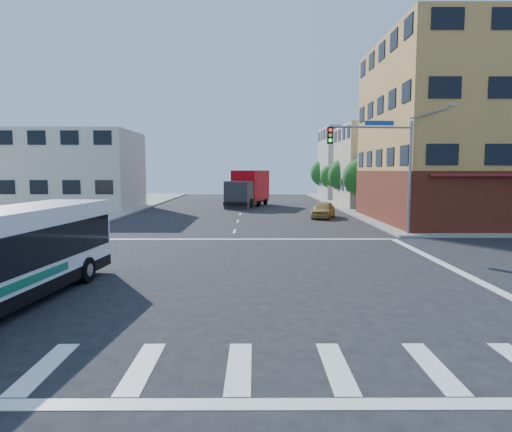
{
  "coord_description": "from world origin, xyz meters",
  "views": [
    {
      "loc": [
        1.31,
        -17.01,
        4.03
      ],
      "look_at": [
        1.39,
        4.23,
        1.9
      ],
      "focal_mm": 32.0,
      "sensor_mm": 36.0,
      "label": 1
    }
  ],
  "objects": [
    {
      "name": "parked_car",
      "position": [
        7.2,
        21.63,
        0.7
      ],
      "size": [
        2.83,
        4.44,
        1.41
      ],
      "primitive_type": "imported",
      "rotation": [
        0.0,
        0.0,
        -0.3
      ],
      "color": "tan",
      "rests_on": "ground"
    },
    {
      "name": "street_tree_c",
      "position": [
        11.9,
        43.92,
        3.46
      ],
      "size": [
        3.4,
        3.4,
        5.29
      ],
      "color": "#362213",
      "rests_on": "ground"
    },
    {
      "name": "signal_mast_ne",
      "position": [
        9.08,
        10.62,
        4.98
      ],
      "size": [
        7.91,
        1.13,
        8.07
      ],
      "color": "slate",
      "rests_on": "ground"
    },
    {
      "name": "street_tree_b",
      "position": [
        11.9,
        35.92,
        3.75
      ],
      "size": [
        3.8,
        3.8,
        5.79
      ],
      "color": "#362213",
      "rests_on": "ground"
    },
    {
      "name": "building_west",
      "position": [
        -17.02,
        29.98,
        4.01
      ],
      "size": [
        12.06,
        10.06,
        8.0
      ],
      "color": "beige",
      "rests_on": "ground"
    },
    {
      "name": "corner_building_ne",
      "position": [
        19.99,
        18.48,
        5.89
      ],
      "size": [
        18.1,
        15.44,
        14.0
      ],
      "color": "#BB8643",
      "rests_on": "ground"
    },
    {
      "name": "street_tree_a",
      "position": [
        11.9,
        27.92,
        3.59
      ],
      "size": [
        3.6,
        3.6,
        5.53
      ],
      "color": "#362213",
      "rests_on": "ground"
    },
    {
      "name": "box_truck",
      "position": [
        0.63,
        34.09,
        1.95
      ],
      "size": [
        5.03,
        9.32,
        4.03
      ],
      "rotation": [
        0.0,
        0.0,
        -0.29
      ],
      "color": "#26252B",
      "rests_on": "ground"
    },
    {
      "name": "building_east_near",
      "position": [
        16.98,
        33.98,
        4.51
      ],
      "size": [
        12.06,
        10.06,
        9.0
      ],
      "color": "beige",
      "rests_on": "ground"
    },
    {
      "name": "street_tree_d",
      "position": [
        11.9,
        51.92,
        3.88
      ],
      "size": [
        4.0,
        4.0,
        6.03
      ],
      "color": "#362213",
      "rests_on": "ground"
    },
    {
      "name": "building_east_far",
      "position": [
        16.98,
        47.98,
        5.01
      ],
      "size": [
        12.06,
        10.06,
        10.0
      ],
      "color": "#A8A8A3",
      "rests_on": "ground"
    },
    {
      "name": "ground",
      "position": [
        0.0,
        0.0,
        0.0
      ],
      "size": [
        120.0,
        120.0,
        0.0
      ],
      "primitive_type": "plane",
      "color": "black",
      "rests_on": "ground"
    }
  ]
}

